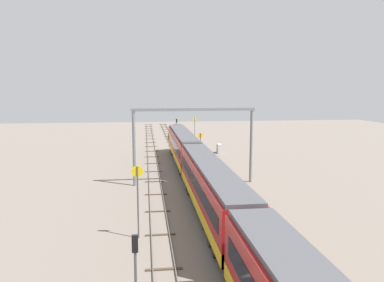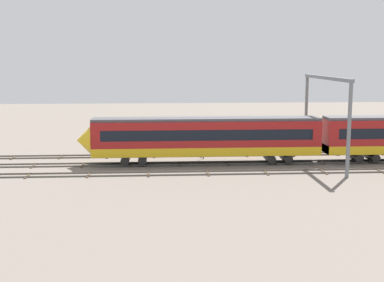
{
  "view_description": "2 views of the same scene",
  "coord_description": "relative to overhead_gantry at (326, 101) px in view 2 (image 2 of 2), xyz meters",
  "views": [
    {
      "loc": [
        -57.29,
        5.72,
        11.54
      ],
      "look_at": [
        3.71,
        -1.94,
        2.93
      ],
      "focal_mm": 35.01,
      "sensor_mm": 36.0,
      "label": 1
    },
    {
      "loc": [
        4.61,
        53.85,
        11.23
      ],
      "look_at": [
        1.22,
        -0.39,
        2.42
      ],
      "focal_mm": 48.39,
      "sensor_mm": 36.0,
      "label": 2
    }
  ],
  "objects": [
    {
      "name": "ground_plane",
      "position": [
        13.01,
        0.05,
        -6.65
      ],
      "size": [
        148.6,
        148.6,
        0.0
      ],
      "primitive_type": "plane",
      "color": "slate"
    },
    {
      "name": "track_near_foreground",
      "position": [
        13.01,
        -4.63,
        -6.58
      ],
      "size": [
        132.6,
        2.4,
        0.16
      ],
      "color": "#59544C",
      "rests_on": "ground"
    },
    {
      "name": "track_with_train",
      "position": [
        13.01,
        0.05,
        -6.58
      ],
      "size": [
        132.6,
        2.4,
        0.16
      ],
      "color": "#59544C",
      "rests_on": "ground"
    },
    {
      "name": "track_middle",
      "position": [
        13.01,
        4.74,
        -6.58
      ],
      "size": [
        132.6,
        2.4,
        0.16
      ],
      "color": "#59544C",
      "rests_on": "ground"
    },
    {
      "name": "overhead_gantry",
      "position": [
        0.0,
        0.0,
        0.0
      ],
      "size": [
        0.4,
        14.89,
        9.26
      ],
      "color": "slate",
      "rests_on": "ground"
    },
    {
      "name": "speed_sign_mid_trackside",
      "position": [
        12.81,
        -2.74,
        -3.6
      ],
      "size": [
        0.14,
        0.85,
        4.75
      ],
      "color": "#4C4C51",
      "rests_on": "ground"
    },
    {
      "name": "relay_cabinet",
      "position": [
        21.31,
        -7.41,
        -5.84
      ],
      "size": [
        1.52,
        0.73,
        1.63
      ],
      "color": "#B2B7BC",
      "rests_on": "ground"
    }
  ]
}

